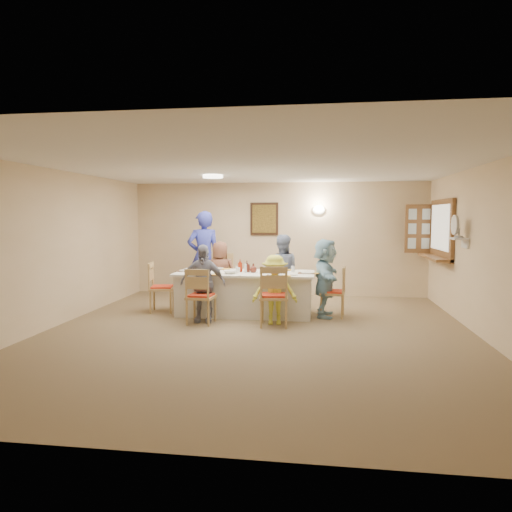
# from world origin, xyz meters

# --- Properties ---
(ground) EXTENTS (7.00, 7.00, 0.00)m
(ground) POSITION_xyz_m (0.00, 0.00, 0.00)
(ground) COLOR olive
(room_walls) EXTENTS (7.00, 7.00, 7.00)m
(room_walls) POSITION_xyz_m (0.00, 0.00, 1.51)
(room_walls) COLOR beige
(room_walls) RESTS_ON ground
(wall_picture) EXTENTS (0.62, 0.05, 0.72)m
(wall_picture) POSITION_xyz_m (-0.30, 3.46, 1.70)
(wall_picture) COLOR #321C11
(wall_picture) RESTS_ON room_walls
(wall_sconce) EXTENTS (0.26, 0.09, 0.18)m
(wall_sconce) POSITION_xyz_m (0.90, 3.44, 1.90)
(wall_sconce) COLOR white
(wall_sconce) RESTS_ON room_walls
(ceiling_light) EXTENTS (0.36, 0.36, 0.05)m
(ceiling_light) POSITION_xyz_m (-1.00, 1.50, 2.47)
(ceiling_light) COLOR white
(ceiling_light) RESTS_ON room_walls
(serving_hatch) EXTENTS (0.06, 1.50, 1.15)m
(serving_hatch) POSITION_xyz_m (3.21, 2.40, 1.50)
(serving_hatch) COLOR brown
(serving_hatch) RESTS_ON room_walls
(hatch_sill) EXTENTS (0.30, 1.50, 0.05)m
(hatch_sill) POSITION_xyz_m (3.09, 2.40, 0.97)
(hatch_sill) COLOR brown
(hatch_sill) RESTS_ON room_walls
(shutter_door) EXTENTS (0.55, 0.04, 1.00)m
(shutter_door) POSITION_xyz_m (2.95, 3.16, 1.50)
(shutter_door) COLOR brown
(shutter_door) RESTS_ON room_walls
(fan_shelf) EXTENTS (0.22, 0.36, 0.03)m
(fan_shelf) POSITION_xyz_m (3.13, 1.05, 1.40)
(fan_shelf) COLOR white
(fan_shelf) RESTS_ON room_walls
(desk_fan) EXTENTS (0.30, 0.30, 0.28)m
(desk_fan) POSITION_xyz_m (3.10, 1.05, 1.55)
(desk_fan) COLOR #A5A5A8
(desk_fan) RESTS_ON fan_shelf
(dining_table) EXTENTS (2.45, 1.04, 0.76)m
(dining_table) POSITION_xyz_m (-0.39, 1.37, 0.38)
(dining_table) COLOR silver
(dining_table) RESTS_ON ground
(chair_back_left) EXTENTS (0.54, 0.54, 1.02)m
(chair_back_left) POSITION_xyz_m (-0.99, 2.17, 0.51)
(chair_back_left) COLOR tan
(chair_back_left) RESTS_ON ground
(chair_back_right) EXTENTS (0.49, 0.49, 0.91)m
(chair_back_right) POSITION_xyz_m (0.21, 2.17, 0.45)
(chair_back_right) COLOR tan
(chair_back_right) RESTS_ON ground
(chair_front_left) EXTENTS (0.48, 0.48, 0.93)m
(chair_front_left) POSITION_xyz_m (-0.99, 0.57, 0.46)
(chair_front_left) COLOR tan
(chair_front_left) RESTS_ON ground
(chair_front_right) EXTENTS (0.50, 0.50, 0.99)m
(chair_front_right) POSITION_xyz_m (0.21, 0.57, 0.49)
(chair_front_right) COLOR tan
(chair_front_right) RESTS_ON ground
(chair_left_end) EXTENTS (0.51, 0.51, 0.92)m
(chair_left_end) POSITION_xyz_m (-1.94, 1.37, 0.46)
(chair_left_end) COLOR tan
(chair_left_end) RESTS_ON ground
(chair_right_end) EXTENTS (0.47, 0.47, 0.89)m
(chair_right_end) POSITION_xyz_m (1.16, 1.37, 0.45)
(chair_right_end) COLOR tan
(chair_right_end) RESTS_ON ground
(diner_back_left) EXTENTS (0.66, 0.47, 1.27)m
(diner_back_left) POSITION_xyz_m (-0.99, 2.05, 0.64)
(diner_back_left) COLOR brown
(diner_back_left) RESTS_ON ground
(diner_back_right) EXTENTS (0.76, 0.63, 1.41)m
(diner_back_right) POSITION_xyz_m (0.21, 2.05, 0.70)
(diner_back_right) COLOR #818FB2
(diner_back_right) RESTS_ON ground
(diner_front_left) EXTENTS (0.78, 0.38, 1.29)m
(diner_front_left) POSITION_xyz_m (-0.99, 0.69, 0.65)
(diner_front_left) COLOR #8E8EA1
(diner_front_left) RESTS_ON ground
(diner_front_right) EXTENTS (0.81, 0.56, 1.13)m
(diner_front_right) POSITION_xyz_m (0.21, 0.69, 0.57)
(diner_front_right) COLOR #E0DF43
(diner_front_right) RESTS_ON ground
(diner_right_end) EXTENTS (1.29, 0.49, 1.37)m
(diner_right_end) POSITION_xyz_m (1.03, 1.37, 0.68)
(diner_right_end) COLOR #A2D2E8
(diner_right_end) RESTS_ON ground
(caregiver) EXTENTS (1.02, 0.96, 1.86)m
(caregiver) POSITION_xyz_m (-1.44, 2.52, 0.93)
(caregiver) COLOR #333CB1
(caregiver) RESTS_ON ground
(placemat_fl) EXTENTS (0.36, 0.27, 0.01)m
(placemat_fl) POSITION_xyz_m (-0.99, 0.95, 0.76)
(placemat_fl) COLOR #472B19
(placemat_fl) RESTS_ON dining_table
(plate_fl) EXTENTS (0.24, 0.24, 0.01)m
(plate_fl) POSITION_xyz_m (-0.99, 0.95, 0.77)
(plate_fl) COLOR white
(plate_fl) RESTS_ON dining_table
(napkin_fl) EXTENTS (0.14, 0.14, 0.01)m
(napkin_fl) POSITION_xyz_m (-0.81, 0.90, 0.77)
(napkin_fl) COLOR gold
(napkin_fl) RESTS_ON dining_table
(placemat_fr) EXTENTS (0.34, 0.25, 0.01)m
(placemat_fr) POSITION_xyz_m (0.21, 0.95, 0.76)
(placemat_fr) COLOR #472B19
(placemat_fr) RESTS_ON dining_table
(plate_fr) EXTENTS (0.25, 0.25, 0.02)m
(plate_fr) POSITION_xyz_m (0.21, 0.95, 0.77)
(plate_fr) COLOR white
(plate_fr) RESTS_ON dining_table
(napkin_fr) EXTENTS (0.14, 0.14, 0.01)m
(napkin_fr) POSITION_xyz_m (0.39, 0.90, 0.77)
(napkin_fr) COLOR gold
(napkin_fr) RESTS_ON dining_table
(placemat_bl) EXTENTS (0.36, 0.27, 0.01)m
(placemat_bl) POSITION_xyz_m (-0.99, 1.79, 0.76)
(placemat_bl) COLOR #472B19
(placemat_bl) RESTS_ON dining_table
(plate_bl) EXTENTS (0.25, 0.25, 0.02)m
(plate_bl) POSITION_xyz_m (-0.99, 1.79, 0.77)
(plate_bl) COLOR white
(plate_bl) RESTS_ON dining_table
(napkin_bl) EXTENTS (0.15, 0.15, 0.01)m
(napkin_bl) POSITION_xyz_m (-0.81, 1.74, 0.77)
(napkin_bl) COLOR gold
(napkin_bl) RESTS_ON dining_table
(placemat_br) EXTENTS (0.37, 0.27, 0.01)m
(placemat_br) POSITION_xyz_m (0.21, 1.79, 0.76)
(placemat_br) COLOR #472B19
(placemat_br) RESTS_ON dining_table
(plate_br) EXTENTS (0.23, 0.23, 0.01)m
(plate_br) POSITION_xyz_m (0.21, 1.79, 0.77)
(plate_br) COLOR white
(plate_br) RESTS_ON dining_table
(napkin_br) EXTENTS (0.14, 0.14, 0.01)m
(napkin_br) POSITION_xyz_m (0.39, 1.74, 0.77)
(napkin_br) COLOR gold
(napkin_br) RESTS_ON dining_table
(placemat_le) EXTENTS (0.32, 0.24, 0.01)m
(placemat_le) POSITION_xyz_m (-1.49, 1.37, 0.76)
(placemat_le) COLOR #472B19
(placemat_le) RESTS_ON dining_table
(plate_le) EXTENTS (0.23, 0.23, 0.01)m
(plate_le) POSITION_xyz_m (-1.49, 1.37, 0.77)
(plate_le) COLOR white
(plate_le) RESTS_ON dining_table
(napkin_le) EXTENTS (0.14, 0.14, 0.01)m
(napkin_le) POSITION_xyz_m (-1.31, 1.32, 0.77)
(napkin_le) COLOR gold
(napkin_le) RESTS_ON dining_table
(placemat_re) EXTENTS (0.35, 0.26, 0.01)m
(placemat_re) POSITION_xyz_m (0.73, 1.37, 0.76)
(placemat_re) COLOR #472B19
(placemat_re) RESTS_ON dining_table
(plate_re) EXTENTS (0.24, 0.24, 0.01)m
(plate_re) POSITION_xyz_m (0.73, 1.37, 0.77)
(plate_re) COLOR white
(plate_re) RESTS_ON dining_table
(napkin_re) EXTENTS (0.15, 0.15, 0.01)m
(napkin_re) POSITION_xyz_m (0.91, 1.32, 0.77)
(napkin_re) COLOR gold
(napkin_re) RESTS_ON dining_table
(teacup_a) EXTENTS (0.15, 0.15, 0.08)m
(teacup_a) POSITION_xyz_m (-1.17, 1.03, 0.80)
(teacup_a) COLOR white
(teacup_a) RESTS_ON dining_table
(teacup_b) EXTENTS (0.11, 0.11, 0.08)m
(teacup_b) POSITION_xyz_m (0.03, 1.86, 0.80)
(teacup_b) COLOR white
(teacup_b) RESTS_ON dining_table
(bowl_a) EXTENTS (0.34, 0.34, 0.06)m
(bowl_a) POSITION_xyz_m (-0.62, 1.13, 0.79)
(bowl_a) COLOR white
(bowl_a) RESTS_ON dining_table
(bowl_b) EXTENTS (0.23, 0.23, 0.07)m
(bowl_b) POSITION_xyz_m (-0.04, 1.63, 0.79)
(bowl_b) COLOR white
(bowl_b) RESTS_ON dining_table
(condiment_ketchup) EXTENTS (0.12, 0.12, 0.23)m
(condiment_ketchup) POSITION_xyz_m (-0.49, 1.39, 0.87)
(condiment_ketchup) COLOR #AC290E
(condiment_ketchup) RESTS_ON dining_table
(condiment_brown) EXTENTS (0.15, 0.15, 0.20)m
(condiment_brown) POSITION_xyz_m (-0.36, 1.40, 0.86)
(condiment_brown) COLOR #5C2318
(condiment_brown) RESTS_ON dining_table
(condiment_malt) EXTENTS (0.16, 0.16, 0.16)m
(condiment_malt) POSITION_xyz_m (-0.24, 1.33, 0.84)
(condiment_malt) COLOR #5C2318
(condiment_malt) RESTS_ON dining_table
(drinking_glass) EXTENTS (0.06, 0.06, 0.09)m
(drinking_glass) POSITION_xyz_m (-0.54, 1.42, 0.82)
(drinking_glass) COLOR silver
(drinking_glass) RESTS_ON dining_table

